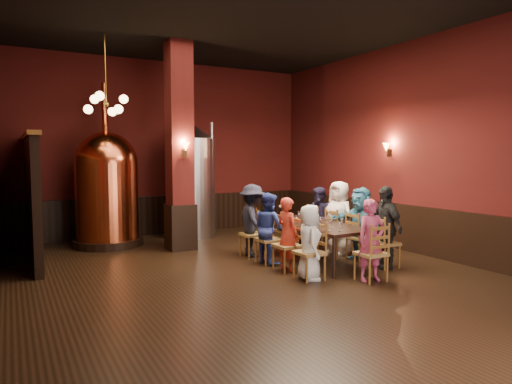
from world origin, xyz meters
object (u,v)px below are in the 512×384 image
copper_kettle (107,187)px  dining_table (315,227)px  person_0 (309,242)px  steel_vessel (191,180)px  person_1 (288,234)px  rose_vase (285,207)px  person_2 (269,228)px

copper_kettle → dining_table: bearing=-47.8°
person_0 → steel_vessel: bearing=25.1°
person_1 → rose_vase: (0.77, 1.33, 0.31)m
person_0 → person_1: 0.67m
copper_kettle → steel_vessel: 2.09m
dining_table → person_2: bearing=158.8°
person_1 → rose_vase: person_1 is taller
dining_table → person_2: 0.91m
person_0 → rose_vase: size_ratio=3.70×
dining_table → person_0: 1.31m
steel_vessel → copper_kettle: bearing=-176.6°
rose_vase → person_0: bearing=-111.0°
person_1 → dining_table: bearing=-76.4°
person_2 → copper_kettle: bearing=32.3°
dining_table → person_2: person_2 is taller
person_1 → person_2: person_2 is taller
rose_vase → person_2: bearing=-139.0°
person_1 → person_0: bearing=172.4°
person_2 → copper_kettle: (-2.38, 3.24, 0.66)m
rose_vase → person_1: bearing=-120.1°
steel_vessel → rose_vase: size_ratio=8.49×
dining_table → person_0: person_0 is taller
dining_table → copper_kettle: 4.86m
dining_table → steel_vessel: bearing=107.1°
person_0 → rose_vase: bearing=0.4°
person_0 → person_1: size_ratio=0.95×
person_1 → steel_vessel: (-0.31, 4.03, 0.78)m
person_2 → rose_vase: 1.07m
person_0 → person_1: bearing=21.6°
person_0 → steel_vessel: 4.78m
person_2 → steel_vessel: steel_vessel is taller
copper_kettle → rose_vase: 4.09m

